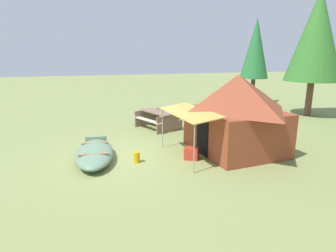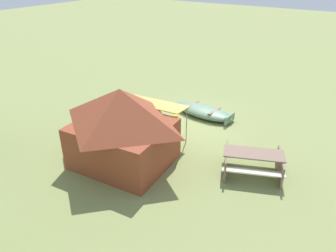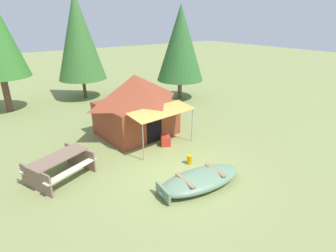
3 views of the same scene
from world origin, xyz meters
name	(u,v)px [view 1 (image 1 of 3)]	position (x,y,z in m)	size (l,w,h in m)	color
ground_plane	(126,157)	(0.00, 0.00, 0.00)	(80.00, 80.00, 0.00)	olive
beached_rowboat	(95,153)	(-0.04, -1.02, 0.23)	(3.01, 1.47, 0.44)	slate
canvas_cabin_tent	(236,112)	(0.46, 3.81, 1.40)	(3.50, 4.00, 2.70)	brown
picnic_table	(158,118)	(-3.44, 2.04, 0.50)	(2.31, 2.06, 0.79)	#7E6251
cooler_box	(191,153)	(0.81, 2.03, 0.20)	(0.44, 0.38, 0.39)	red
fuel_can	(137,157)	(0.61, 0.25, 0.17)	(0.19, 0.19, 0.34)	#D6990A
pine_tree_far_center	(255,49)	(-7.86, 9.88, 3.72)	(1.84, 1.84, 5.69)	#4A4230
pine_tree_side	(317,36)	(-3.77, 10.85, 4.32)	(2.96, 2.96, 6.73)	brown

